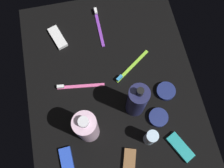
{
  "coord_description": "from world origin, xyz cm",
  "views": [
    {
      "loc": [
        -29.1,
        6.03,
        88.41
      ],
      "look_at": [
        0.0,
        0.0,
        3.0
      ],
      "focal_mm": 39.28,
      "sensor_mm": 36.0,
      "label": 1
    }
  ],
  "objects": [
    {
      "name": "deodorant_stick",
      "position": [
        -21.97,
        -8.73,
        4.76
      ],
      "size": [
        4.01,
        4.01,
        9.53
      ],
      "primitive_type": "cylinder",
      "color": "silver",
      "rests_on": "ground_plane"
    },
    {
      "name": "bodywash_bottle",
      "position": [
        -14.97,
        11.46,
        8.96
      ],
      "size": [
        7.53,
        7.53,
        19.69
      ],
      "color": "silver",
      "rests_on": "ground_plane"
    },
    {
      "name": "toothbrush_pink",
      "position": [
        2.62,
        12.7,
        0.61
      ],
      "size": [
        3.51,
        18.0,
        2.1
      ],
      "color": "#E55999",
      "rests_on": "ground_plane"
    },
    {
      "name": "toothbrush_purple",
      "position": [
        27.43,
        -0.14,
        0.61
      ],
      "size": [
        18.01,
        1.38,
        2.1
      ],
      "color": "purple",
      "rests_on": "ground_plane"
    },
    {
      "name": "snack_bar_blue",
      "position": [
        -24.1,
        20.59,
        0.75
      ],
      "size": [
        10.6,
        4.55,
        1.5
      ],
      "primitive_type": "cube",
      "rotation": [
        0.0,
        0.0,
        0.05
      ],
      "color": "blue",
      "rests_on": "ground_plane"
    },
    {
      "name": "lotion_bottle",
      "position": [
        -9.67,
        -6.52,
        9.13
      ],
      "size": [
        6.79,
        6.79,
        20.73
      ],
      "color": "#1C1E45",
      "rests_on": "ground_plane"
    },
    {
      "name": "ground_plane",
      "position": [
        0.0,
        0.0,
        -0.6
      ],
      "size": [
        84.0,
        64.0,
        1.2
      ],
      "primitive_type": "cube",
      "color": "black"
    },
    {
      "name": "cream_tin_left",
      "position": [
        -15.26,
        -13.93,
        0.95
      ],
      "size": [
        6.98,
        6.98,
        1.91
      ],
      "primitive_type": "cylinder",
      "color": "navy",
      "rests_on": "ground_plane"
    },
    {
      "name": "snack_bar_brown",
      "position": [
        -28.82,
        0.14,
        0.75
      ],
      "size": [
        11.12,
        6.96,
        1.5
      ],
      "primitive_type": "cube",
      "rotation": [
        0.0,
        0.0,
        -0.31
      ],
      "color": "brown",
      "rests_on": "ground_plane"
    },
    {
      "name": "snack_bar_teal",
      "position": [
        -26.84,
        -18.73,
        0.75
      ],
      "size": [
        11.09,
        8.26,
        1.5
      ],
      "primitive_type": "cube",
      "rotation": [
        0.0,
        0.0,
        0.47
      ],
      "color": "teal",
      "rests_on": "ground_plane"
    },
    {
      "name": "cream_tin_right",
      "position": [
        -6.19,
        -19.32,
        0.94
      ],
      "size": [
        7.1,
        7.1,
        1.88
      ],
      "primitive_type": "cylinder",
      "color": "navy",
      "rests_on": "ground_plane"
    },
    {
      "name": "toothbrush_lime",
      "position": [
        5.97,
        -8.58,
        0.61
      ],
      "size": [
        11.36,
        15.4,
        2.1
      ],
      "color": "#8CD133",
      "rests_on": "ground_plane"
    },
    {
      "name": "snack_bar_white",
      "position": [
        24.91,
        17.41,
        0.75
      ],
      "size": [
        11.14,
        7.24,
        1.5
      ],
      "primitive_type": "cube",
      "rotation": [
        0.0,
        0.0,
        0.34
      ],
      "color": "white",
      "rests_on": "ground_plane"
    }
  ]
}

